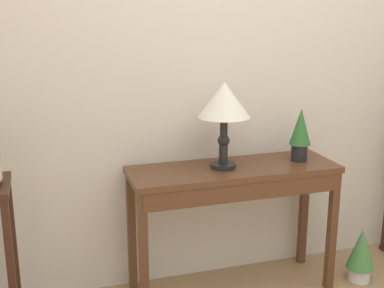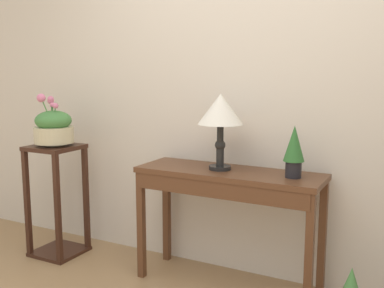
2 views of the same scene
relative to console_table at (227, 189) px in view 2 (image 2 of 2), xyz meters
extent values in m
cube|color=beige|center=(0.04, 0.31, 0.74)|extent=(9.00, 0.10, 2.80)
cube|color=#56331E|center=(0.00, 0.02, 0.10)|extent=(1.19, 0.40, 0.03)
cube|color=#56331E|center=(0.00, -0.15, 0.03)|extent=(1.13, 0.03, 0.10)
cube|color=#56331E|center=(-0.56, -0.14, -0.29)|extent=(0.04, 0.04, 0.74)
cube|color=#56331E|center=(0.56, -0.14, -0.29)|extent=(0.04, 0.04, 0.74)
cube|color=#56331E|center=(-0.56, 0.19, -0.29)|extent=(0.04, 0.04, 0.74)
cube|color=#56331E|center=(0.56, 0.19, -0.29)|extent=(0.04, 0.04, 0.74)
cylinder|color=black|center=(-0.06, 0.02, 0.13)|extent=(0.14, 0.14, 0.02)
cylinder|color=black|center=(-0.06, 0.02, 0.21)|extent=(0.05, 0.05, 0.13)
sphere|color=black|center=(-0.06, 0.02, 0.27)|extent=(0.07, 0.07, 0.07)
cylinder|color=black|center=(-0.06, 0.02, 0.34)|extent=(0.04, 0.04, 0.13)
cone|color=white|center=(-0.06, 0.02, 0.50)|extent=(0.29, 0.29, 0.19)
cylinder|color=black|center=(0.41, 0.02, 0.16)|extent=(0.10, 0.10, 0.10)
cone|color=#2D662D|center=(0.41, 0.02, 0.32)|extent=(0.12, 0.12, 0.21)
cube|color=#381E14|center=(-1.36, -0.10, 0.17)|extent=(0.35, 0.35, 0.03)
cube|color=#381E14|center=(-1.36, -0.10, -0.64)|extent=(0.35, 0.35, 0.03)
cube|color=#381E14|center=(-1.51, -0.25, -0.23)|extent=(0.04, 0.04, 0.79)
cube|color=#381E14|center=(-1.21, -0.25, -0.23)|extent=(0.04, 0.04, 0.79)
cube|color=#381E14|center=(-1.51, 0.05, -0.23)|extent=(0.04, 0.04, 0.79)
cube|color=#381E14|center=(-1.21, 0.05, -0.23)|extent=(0.04, 0.04, 0.79)
cylinder|color=beige|center=(-1.36, -0.10, 0.20)|extent=(0.13, 0.13, 0.02)
cylinder|color=beige|center=(-1.36, -0.10, 0.27)|extent=(0.29, 0.29, 0.12)
ellipsoid|color=#478442|center=(-1.36, -0.10, 0.38)|extent=(0.26, 0.26, 0.15)
cylinder|color=#478442|center=(-1.36, -0.09, 0.41)|extent=(0.02, 0.02, 0.16)
sphere|color=pink|center=(-1.37, -0.09, 0.49)|extent=(0.04, 0.04, 0.04)
cylinder|color=#478442|center=(-1.33, -0.11, 0.41)|extent=(0.06, 0.03, 0.16)
sphere|color=pink|center=(-1.30, -0.12, 0.49)|extent=(0.04, 0.04, 0.04)
cylinder|color=#478442|center=(-1.39, -0.08, 0.42)|extent=(0.07, 0.06, 0.19)
sphere|color=pink|center=(-1.42, -0.05, 0.51)|extent=(0.05, 0.05, 0.05)
cylinder|color=#478442|center=(-1.36, -0.15, 0.44)|extent=(0.02, 0.10, 0.22)
sphere|color=pink|center=(-1.37, -0.19, 0.55)|extent=(0.06, 0.06, 0.06)
cylinder|color=#478442|center=(-1.39, -0.08, 0.43)|extent=(0.07, 0.05, 0.20)
sphere|color=pink|center=(-1.42, -0.06, 0.53)|extent=(0.05, 0.05, 0.05)
camera|label=1|loc=(-1.03, -2.49, 0.97)|focal=47.15mm
camera|label=2|loc=(1.12, -2.58, 0.74)|focal=42.83mm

